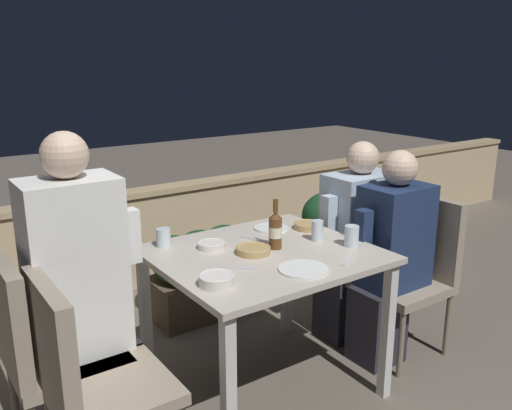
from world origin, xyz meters
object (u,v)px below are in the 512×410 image
object	(u,v)px
person_white_polo	(84,291)
potted_plant	(328,227)
chair_left_far	(39,341)
chair_right_near	(413,262)
chair_left_near	(82,371)
person_blue_shirt	(354,241)
chair_right_far	(378,245)
person_navy_jumper	(390,257)
beer_bottle	(275,230)

from	to	relation	value
person_white_polo	potted_plant	world-z (taller)	person_white_polo
chair_left_far	chair_right_near	size ratio (longest dim) A/B	1.00
chair_left_near	person_blue_shirt	xyz separation A→B (m)	(1.75, 0.35, 0.07)
chair_left_near	person_blue_shirt	size ratio (longest dim) A/B	0.76
chair_left_near	chair_right_far	world-z (taller)	same
chair_right_near	chair_right_far	world-z (taller)	same
chair_left_far	person_navy_jumper	distance (m)	1.80
chair_left_far	potted_plant	bearing A→B (deg)	17.86
chair_left_near	chair_left_far	xyz separation A→B (m)	(-0.08, 0.33, 0.00)
person_navy_jumper	chair_right_far	size ratio (longest dim) A/B	1.32
chair_left_near	beer_bottle	size ratio (longest dim) A/B	3.62
chair_left_far	person_navy_jumper	xyz separation A→B (m)	(1.78, -0.30, 0.07)
person_navy_jumper	chair_left_near	bearing A→B (deg)	-179.02
person_blue_shirt	beer_bottle	size ratio (longest dim) A/B	4.79
chair_left_far	person_blue_shirt	xyz separation A→B (m)	(1.83, 0.02, 0.07)
chair_left_near	beer_bottle	distance (m)	1.09
chair_left_far	chair_right_far	world-z (taller)	same
chair_left_far	chair_right_near	world-z (taller)	same
chair_left_near	person_blue_shirt	distance (m)	1.79
person_blue_shirt	potted_plant	distance (m)	0.85
chair_left_near	chair_right_near	size ratio (longest dim) A/B	1.00
chair_left_near	chair_right_near	bearing A→B (deg)	0.88
chair_right_near	chair_left_near	bearing A→B (deg)	-179.12
beer_bottle	person_white_polo	bearing A→B (deg)	170.61
person_blue_shirt	chair_right_near	bearing A→B (deg)	-63.89
chair_right_near	person_blue_shirt	size ratio (longest dim) A/B	0.76
chair_left_far	potted_plant	distance (m)	2.38
chair_right_near	chair_right_far	size ratio (longest dim) A/B	1.00
person_navy_jumper	person_blue_shirt	xyz separation A→B (m)	(0.05, 0.32, -0.00)
chair_left_far	person_white_polo	bearing A→B (deg)	-0.00
chair_left_far	chair_right_far	size ratio (longest dim) A/B	1.00
chair_right_far	potted_plant	bearing A→B (deg)	72.09
person_navy_jumper	person_blue_shirt	world-z (taller)	person_blue_shirt
chair_left_near	person_navy_jumper	distance (m)	1.70
chair_left_far	person_navy_jumper	size ratio (longest dim) A/B	0.76
chair_left_far	person_blue_shirt	size ratio (longest dim) A/B	0.76
chair_left_near	chair_right_far	distance (m)	1.99
person_white_polo	person_blue_shirt	bearing A→B (deg)	0.68
chair_left_near	chair_right_near	world-z (taller)	same
person_navy_jumper	potted_plant	bearing A→B (deg)	64.62
chair_right_near	person_blue_shirt	world-z (taller)	person_blue_shirt
person_navy_jumper	beer_bottle	distance (m)	0.73
chair_left_near	beer_bottle	world-z (taller)	beer_bottle
person_white_polo	beer_bottle	size ratio (longest dim) A/B	5.55
chair_right_near	beer_bottle	distance (m)	0.94
person_white_polo	person_blue_shirt	distance (m)	1.63
chair_left_far	person_white_polo	xyz separation A→B (m)	(0.20, -0.00, 0.17)
person_white_polo	chair_right_far	bearing A→B (deg)	0.60
person_white_polo	person_navy_jumper	size ratio (longest dim) A/B	1.16
person_navy_jumper	beer_bottle	bearing A→B (deg)	167.40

